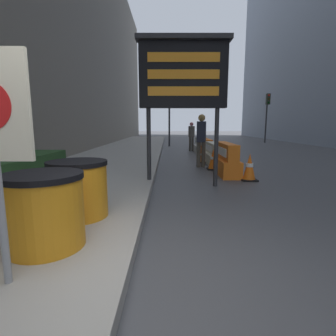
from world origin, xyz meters
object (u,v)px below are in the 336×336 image
message_board (184,76)px  jersey_barrier_cream (214,154)px  traffic_light_near_curb (170,104)px  pedestrian_passerby (193,134)px  jersey_barrier_orange_near (227,160)px  pedestrian_worker (202,136)px  barrel_drum_foreground (46,210)px  barrel_drum_middle (80,189)px  jersey_barrier_orange_far (207,149)px  jersey_barrier_white (201,146)px  traffic_cone_mid (203,156)px  traffic_cone_near (251,167)px  traffic_cone_far (214,160)px  traffic_light_far_side (269,107)px

message_board → jersey_barrier_cream: bearing=69.8°
traffic_light_near_curb → pedestrian_passerby: bearing=-70.2°
jersey_barrier_orange_near → pedestrian_worker: size_ratio=1.03×
barrel_drum_foreground → pedestrian_worker: (2.43, 6.34, 0.50)m
barrel_drum_foreground → jersey_barrier_cream: (3.01, 7.20, -0.21)m
barrel_drum_middle → jersey_barrier_cream: (2.97, 6.26, -0.21)m
pedestrian_worker → pedestrian_passerby: size_ratio=1.13×
jersey_barrier_cream → pedestrian_passerby: 4.81m
jersey_barrier_orange_far → jersey_barrier_cream: bearing=-90.0°
jersey_barrier_white → traffic_cone_mid: 3.95m
jersey_barrier_orange_far → traffic_cone_mid: bearing=-102.8°
jersey_barrier_cream → traffic_cone_mid: size_ratio=3.38×
jersey_barrier_white → traffic_cone_mid: bearing=-96.1°
traffic_cone_near → pedestrian_worker: pedestrian_worker is taller
message_board → traffic_cone_mid: size_ratio=5.93×
message_board → traffic_cone_far: message_board is taller
traffic_cone_mid → barrel_drum_middle: bearing=-111.5°
jersey_barrier_orange_near → pedestrian_worker: bearing=113.7°
message_board → traffic_light_far_side: bearing=63.6°
jersey_barrier_cream → jersey_barrier_orange_far: jersey_barrier_orange_far is taller
jersey_barrier_white → traffic_light_far_side: bearing=50.3°
jersey_barrier_white → traffic_light_near_curb: (-1.62, 3.99, 2.47)m
jersey_barrier_orange_near → traffic_cone_far: bearing=107.8°
jersey_barrier_orange_far → traffic_cone_mid: size_ratio=3.28×
message_board → pedestrian_worker: (0.80, 2.88, -1.47)m
pedestrian_passerby → barrel_drum_foreground: bearing=-21.6°
pedestrian_worker → traffic_cone_near: bearing=35.4°
traffic_cone_far → traffic_light_far_side: bearing=63.5°
message_board → pedestrian_worker: size_ratio=1.86×
pedestrian_worker → traffic_cone_far: bearing=42.8°
barrel_drum_foreground → pedestrian_passerby: (2.59, 11.96, 0.38)m
traffic_cone_near → pedestrian_worker: size_ratio=0.40×
message_board → jersey_barrier_white: message_board is taller
jersey_barrier_orange_near → jersey_barrier_orange_far: (-0.00, 4.21, -0.04)m
barrel_drum_middle → pedestrian_worker: bearing=66.1°
traffic_light_far_side → pedestrian_worker: (-6.84, -12.52, -1.77)m
barrel_drum_foreground → message_board: 4.31m
jersey_barrier_orange_near → traffic_light_far_side: 15.37m
traffic_light_far_side → pedestrian_passerby: 9.79m
message_board → barrel_drum_middle: bearing=-122.3°
traffic_light_far_side → traffic_cone_far: bearing=-116.5°
traffic_light_near_curb → traffic_cone_near: bearing=-79.7°
jersey_barrier_cream → jersey_barrier_white: bearing=90.0°
message_board → traffic_light_far_side: traffic_light_far_side is taller
barrel_drum_middle → pedestrian_worker: pedestrian_worker is taller
jersey_barrier_cream → traffic_cone_far: (-0.25, -1.40, -0.02)m
jersey_barrier_orange_far → traffic_cone_far: size_ratio=2.77×
jersey_barrier_white → traffic_cone_far: bearing=-92.6°
traffic_light_far_side → barrel_drum_middle: bearing=-117.3°
traffic_cone_near → barrel_drum_foreground: bearing=-129.8°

